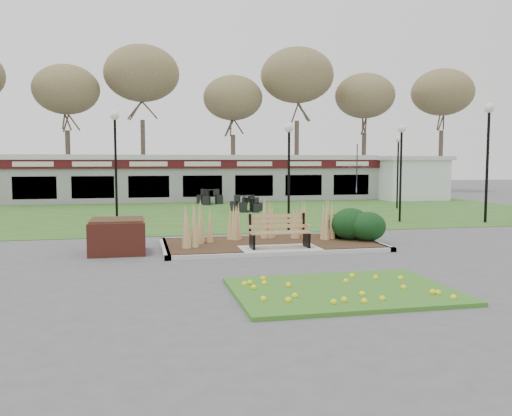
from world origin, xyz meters
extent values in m
plane|color=#515154|center=(0.00, 0.00, 0.00)|extent=(100.00, 100.00, 0.00)
cube|color=#2B581B|center=(0.00, 12.00, 0.01)|extent=(34.00, 16.00, 0.02)
cube|color=#2E7421|center=(0.00, -4.60, 0.04)|extent=(4.20, 3.00, 0.08)
cube|color=#352315|center=(0.00, 1.20, 0.06)|extent=(6.22, 3.22, 0.12)
cube|color=#B7B7B2|center=(0.00, -0.41, 0.06)|extent=(6.40, 0.18, 0.12)
cube|color=#B7B7B2|center=(0.00, 2.81, 0.06)|extent=(6.40, 0.18, 0.12)
cube|color=#B7B7B2|center=(-3.11, 1.20, 0.06)|extent=(0.18, 3.40, 0.12)
cube|color=#B7B7B2|center=(3.11, 1.20, 0.06)|extent=(0.18, 3.40, 0.12)
cube|color=#B7B7B2|center=(0.00, 0.15, 0.07)|extent=(2.20, 1.20, 0.13)
cone|color=tan|center=(-1.90, 1.60, 0.70)|extent=(0.36, 0.36, 1.15)
cone|color=tan|center=(-0.90, 2.00, 0.70)|extent=(0.36, 0.36, 1.15)
cone|color=tan|center=(0.20, 2.20, 0.70)|extent=(0.36, 0.36, 1.15)
cone|color=tan|center=(1.10, 2.00, 0.70)|extent=(0.36, 0.36, 1.15)
cone|color=tan|center=(1.90, 1.60, 0.70)|extent=(0.36, 0.36, 1.15)
cone|color=tan|center=(-2.40, 0.80, 0.70)|extent=(0.36, 0.36, 1.15)
ellipsoid|color=black|center=(2.60, 1.40, 0.59)|extent=(1.21, 1.10, 0.99)
ellipsoid|color=black|center=(3.00, 1.00, 0.54)|extent=(1.10, 1.00, 0.90)
ellipsoid|color=black|center=(2.90, 1.90, 0.53)|extent=(1.06, 0.96, 0.86)
ellipsoid|color=black|center=(2.30, 1.90, 0.48)|extent=(0.92, 0.84, 0.76)
cube|color=#A3744A|center=(0.00, 0.15, 0.56)|extent=(1.70, 0.57, 0.04)
cube|color=#A3744A|center=(0.00, 0.46, 0.84)|extent=(1.70, 0.13, 0.44)
cube|color=black|center=(-0.78, 0.15, 0.34)|extent=(0.06, 0.55, 0.42)
cube|color=black|center=(0.78, 0.15, 0.34)|extent=(0.06, 0.55, 0.42)
cube|color=black|center=(-0.78, 0.45, 0.81)|extent=(0.06, 0.06, 0.50)
cube|color=black|center=(0.78, 0.45, 0.81)|extent=(0.06, 0.06, 0.50)
cube|color=#A3744A|center=(-0.82, 0.13, 0.74)|extent=(0.05, 0.50, 0.04)
cube|color=#A3744A|center=(0.82, 0.13, 0.74)|extent=(0.05, 0.50, 0.04)
cube|color=brown|center=(-4.40, 1.00, 0.45)|extent=(1.50, 1.50, 0.90)
cube|color=#352315|center=(-4.40, 1.00, 0.92)|extent=(1.40, 1.40, 0.06)
cube|color=gray|center=(0.00, 20.00, 1.30)|extent=(24.00, 3.00, 2.60)
cube|color=#440E12|center=(0.00, 18.45, 2.35)|extent=(24.00, 0.18, 0.55)
cube|color=silver|center=(0.00, 20.00, 2.75)|extent=(24.60, 3.40, 0.30)
cube|color=silver|center=(0.00, 18.34, 2.35)|extent=(22.00, 0.02, 0.28)
cube|color=black|center=(0.00, 18.55, 1.00)|extent=(22.00, 0.10, 1.30)
cube|color=white|center=(13.50, 18.00, 1.30)|extent=(4.00, 3.00, 2.60)
cube|color=silver|center=(13.50, 18.00, 2.70)|extent=(4.40, 3.40, 0.25)
cylinder|color=#47382B|center=(-9.00, 28.00, 2.59)|extent=(0.36, 0.36, 5.17)
ellipsoid|color=brown|center=(-9.00, 28.00, 8.39)|extent=(5.24, 5.24, 3.93)
cylinder|color=#47382B|center=(-3.00, 28.00, 2.59)|extent=(0.36, 0.36, 5.17)
ellipsoid|color=brown|center=(-3.00, 28.00, 8.39)|extent=(5.24, 5.24, 3.93)
cylinder|color=#47382B|center=(3.00, 28.00, 2.59)|extent=(0.36, 0.36, 5.17)
ellipsoid|color=brown|center=(3.00, 28.00, 8.39)|extent=(5.24, 5.24, 3.93)
cylinder|color=#47382B|center=(9.00, 28.00, 2.59)|extent=(0.36, 0.36, 5.17)
ellipsoid|color=brown|center=(9.00, 28.00, 8.39)|extent=(5.24, 5.24, 3.93)
cylinder|color=#47382B|center=(15.00, 28.00, 2.59)|extent=(0.36, 0.36, 5.17)
ellipsoid|color=brown|center=(15.00, 28.00, 8.39)|extent=(5.24, 5.24, 3.93)
cylinder|color=#47382B|center=(21.00, 28.00, 2.59)|extent=(0.36, 0.36, 5.17)
ellipsoid|color=brown|center=(21.00, 28.00, 8.39)|extent=(5.24, 5.24, 3.93)
cylinder|color=black|center=(1.26, 3.71, 1.76)|extent=(0.09, 0.09, 3.52)
sphere|color=white|center=(1.26, 3.71, 3.66)|extent=(0.32, 0.32, 0.32)
cylinder|color=black|center=(10.08, 5.31, 2.24)|extent=(0.11, 0.11, 4.48)
sphere|color=white|center=(10.08, 5.31, 4.66)|extent=(0.40, 0.40, 0.40)
cylinder|color=black|center=(-4.74, 9.78, 2.14)|extent=(0.11, 0.11, 4.28)
sphere|color=white|center=(-4.74, 9.78, 4.46)|extent=(0.39, 0.39, 0.39)
cylinder|color=black|center=(6.79, 6.33, 1.85)|extent=(0.09, 0.09, 3.70)
sphere|color=white|center=(6.79, 6.33, 3.85)|extent=(0.33, 0.33, 0.33)
cylinder|color=black|center=(9.55, 12.04, 1.76)|extent=(0.09, 0.09, 3.52)
sphere|color=white|center=(9.55, 12.04, 3.66)|extent=(0.32, 0.32, 0.32)
cylinder|color=black|center=(1.70, 12.01, 0.03)|extent=(0.39, 0.39, 0.03)
cylinder|color=black|center=(1.70, 12.01, 0.35)|extent=(0.04, 0.04, 0.64)
cylinder|color=black|center=(1.70, 12.01, 0.68)|extent=(0.54, 0.54, 0.02)
cube|color=black|center=(2.10, 12.31, 0.23)|extent=(0.43, 0.43, 0.41)
cube|color=black|center=(1.25, 12.20, 0.23)|extent=(0.40, 0.40, 0.41)
cube|color=black|center=(1.77, 11.52, 0.23)|extent=(0.34, 0.34, 0.41)
cylinder|color=black|center=(0.18, 17.00, 0.04)|extent=(0.50, 0.50, 0.03)
cylinder|color=black|center=(0.18, 17.00, 0.44)|extent=(0.06, 0.06, 0.81)
cylinder|color=black|center=(0.18, 17.00, 0.85)|extent=(0.68, 0.68, 0.03)
cube|color=black|center=(0.80, 17.11, 0.28)|extent=(0.44, 0.44, 0.52)
cube|color=black|center=(-0.21, 17.48, 0.28)|extent=(0.54, 0.54, 0.52)
cube|color=black|center=(-0.03, 16.42, 0.28)|extent=(0.49, 0.49, 0.52)
cylinder|color=black|center=(1.35, 12.24, 0.04)|extent=(0.46, 0.46, 0.03)
cylinder|color=black|center=(1.35, 12.24, 0.40)|extent=(0.05, 0.05, 0.75)
cylinder|color=black|center=(1.35, 12.24, 0.79)|extent=(0.62, 0.62, 0.03)
cube|color=black|center=(1.90, 12.41, 0.26)|extent=(0.44, 0.44, 0.48)
cube|color=black|center=(0.93, 12.63, 0.26)|extent=(0.50, 0.50, 0.48)
cube|color=black|center=(1.22, 11.68, 0.26)|extent=(0.42, 0.42, 0.48)
cylinder|color=black|center=(8.72, 15.52, 1.10)|extent=(0.06, 0.06, 2.20)
imported|color=#3143AE|center=(8.72, 15.52, 1.54)|extent=(2.42, 2.44, 1.77)
imported|color=black|center=(-9.41, 21.00, 0.78)|extent=(4.99, 2.72, 1.56)
camera|label=1|loc=(-3.80, -14.25, 2.54)|focal=38.00mm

